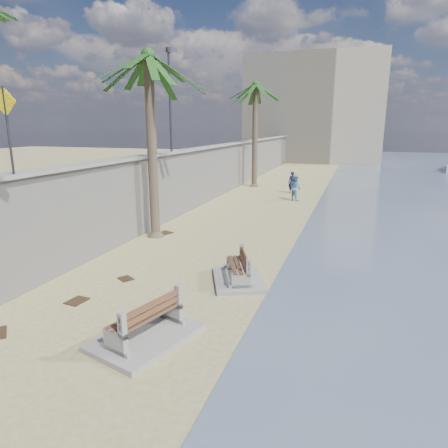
# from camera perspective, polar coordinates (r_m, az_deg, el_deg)

# --- Properties ---
(ground_plane) EXTENTS (140.00, 140.00, 0.00)m
(ground_plane) POSITION_cam_1_polar(r_m,az_deg,el_deg) (9.92, -10.60, -16.44)
(ground_plane) COLOR tan
(seawall) EXTENTS (0.45, 70.00, 3.50)m
(seawall) POSITION_cam_1_polar(r_m,az_deg,el_deg) (29.19, -0.65, 7.62)
(seawall) COLOR gray
(seawall) RESTS_ON ground_plane
(wall_cap) EXTENTS (0.80, 70.00, 0.12)m
(wall_cap) POSITION_cam_1_polar(r_m,az_deg,el_deg) (29.05, -0.66, 11.15)
(wall_cap) COLOR gray
(wall_cap) RESTS_ON seawall
(end_building) EXTENTS (18.00, 12.00, 14.00)m
(end_building) POSITION_cam_1_polar(r_m,az_deg,el_deg) (59.77, 12.91, 15.57)
(end_building) COLOR #B7AA93
(end_building) RESTS_ON ground_plane
(bench_near) EXTENTS (2.32, 2.86, 1.04)m
(bench_near) POSITION_cam_1_polar(r_m,az_deg,el_deg) (9.86, -11.15, -13.65)
(bench_near) COLOR gray
(bench_near) RESTS_ON ground_plane
(bench_far) EXTENTS (2.29, 2.66, 0.94)m
(bench_far) POSITION_cam_1_polar(r_m,az_deg,el_deg) (13.06, 2.01, -6.53)
(bench_far) COLOR gray
(bench_far) RESTS_ON ground_plane
(palm_mid) EXTENTS (5.00, 5.00, 8.69)m
(palm_mid) POSITION_cam_1_polar(r_m,az_deg,el_deg) (18.15, -10.78, 22.28)
(palm_mid) COLOR brown
(palm_mid) RESTS_ON ground_plane
(palm_back) EXTENTS (5.00, 5.00, 8.94)m
(palm_back) POSITION_cam_1_polar(r_m,az_deg,el_deg) (33.22, 4.58, 18.98)
(palm_back) COLOR brown
(palm_back) RESTS_ON ground_plane
(pedestrian_sign) EXTENTS (0.78, 0.07, 2.40)m
(pedestrian_sign) POSITION_cam_1_polar(r_m,az_deg,el_deg) (12.89, -28.61, 13.11)
(pedestrian_sign) COLOR #2D2D33
(pedestrian_sign) RESTS_ON wall_cap
(streetlight) EXTENTS (0.28, 0.28, 5.12)m
(streetlight) POSITION_cam_1_polar(r_m,az_deg,el_deg) (21.64, -7.76, 18.27)
(streetlight) COLOR #2D2D33
(streetlight) RESTS_ON wall_cap
(person_a) EXTENTS (0.76, 0.60, 1.87)m
(person_a) POSITION_cam_1_polar(r_m,az_deg,el_deg) (30.27, 9.71, 6.09)
(person_a) COLOR #131636
(person_a) RESTS_ON ground_plane
(person_b) EXTENTS (1.17, 1.14, 1.91)m
(person_b) POSITION_cam_1_polar(r_m,az_deg,el_deg) (27.37, 10.15, 5.30)
(person_b) COLOR #5384AD
(person_b) RESTS_ON ground_plane
(debris_b) EXTENTS (0.53, 0.64, 0.03)m
(debris_b) POSITION_cam_1_polar(r_m,az_deg,el_deg) (12.54, -20.26, -10.27)
(debris_b) COLOR #382616
(debris_b) RESTS_ON ground_plane
(debris_c) EXTENTS (0.86, 0.94, 0.03)m
(debris_c) POSITION_cam_1_polar(r_m,az_deg,el_deg) (19.06, -8.61, -1.29)
(debris_c) COLOR #382616
(debris_c) RESTS_ON ground_plane
(debris_d) EXTENTS (0.63, 0.60, 0.03)m
(debris_d) POSITION_cam_1_polar(r_m,az_deg,el_deg) (13.77, -13.86, -7.59)
(debris_d) COLOR #382616
(debris_d) RESTS_ON ground_plane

